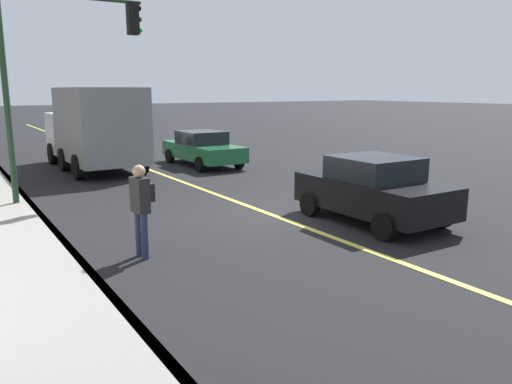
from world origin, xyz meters
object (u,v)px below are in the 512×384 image
(car_black, at_px, (373,189))
(pedestrian_with_backpack, at_px, (141,203))
(truck_gray, at_px, (95,127))
(car_green, at_px, (203,148))
(traffic_light_mast, at_px, (60,57))

(car_black, relative_size, pedestrian_with_backpack, 2.15)
(truck_gray, bearing_deg, car_black, -163.54)
(car_green, relative_size, traffic_light_mast, 0.78)
(car_black, xyz_separation_m, truck_gray, (11.70, 3.45, 0.89))
(car_green, height_order, pedestrian_with_backpack, pedestrian_with_backpack)
(car_black, bearing_deg, traffic_light_mast, 42.91)
(truck_gray, xyz_separation_m, traffic_light_mast, (-5.53, 2.27, 2.34))
(car_black, height_order, traffic_light_mast, traffic_light_mast)
(pedestrian_with_backpack, bearing_deg, car_black, -93.99)
(truck_gray, bearing_deg, pedestrian_with_backpack, 169.00)
(car_green, bearing_deg, truck_gray, 74.90)
(truck_gray, bearing_deg, traffic_light_mast, 157.68)
(car_black, distance_m, pedestrian_with_backpack, 5.67)
(car_black, relative_size, truck_gray, 0.58)
(pedestrian_with_backpack, bearing_deg, traffic_light_mast, 0.75)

